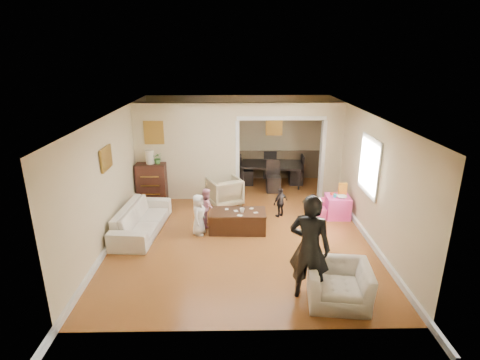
{
  "coord_description": "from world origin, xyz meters",
  "views": [
    {
      "loc": [
        -0.15,
        -8.0,
        3.84
      ],
      "look_at": [
        0.0,
        0.2,
        1.05
      ],
      "focal_mm": 28.38,
      "sensor_mm": 36.0,
      "label": 1
    }
  ],
  "objects_px": {
    "table_lamp": "(150,157)",
    "cyan_cup": "(335,196)",
    "child_toddler": "(280,202)",
    "armchair_front": "(338,284)",
    "play_table": "(337,207)",
    "dresser": "(152,183)",
    "coffee_cup": "(242,210)",
    "child_kneel_a": "(199,215)",
    "coffee_table": "(238,221)",
    "armchair_back": "(224,191)",
    "dining_table": "(271,174)",
    "adult_person": "(309,248)",
    "child_kneel_b": "(207,207)",
    "sofa": "(142,219)"
  },
  "relations": [
    {
      "from": "coffee_table",
      "to": "play_table",
      "type": "distance_m",
      "value": 2.53
    },
    {
      "from": "play_table",
      "to": "child_kneel_a",
      "type": "xyz_separation_m",
      "value": [
        -3.28,
        -0.86,
        0.19
      ]
    },
    {
      "from": "dining_table",
      "to": "cyan_cup",
      "type": "bearing_deg",
      "value": -54.19
    },
    {
      "from": "armchair_back",
      "to": "child_kneel_a",
      "type": "xyz_separation_m",
      "value": [
        -0.52,
        -1.7,
        0.1
      ]
    },
    {
      "from": "table_lamp",
      "to": "dining_table",
      "type": "height_order",
      "value": "table_lamp"
    },
    {
      "from": "armchair_front",
      "to": "dresser",
      "type": "xyz_separation_m",
      "value": [
        -3.83,
        4.38,
        0.21
      ]
    },
    {
      "from": "armchair_front",
      "to": "dresser",
      "type": "distance_m",
      "value": 5.82
    },
    {
      "from": "dresser",
      "to": "child_kneel_a",
      "type": "relative_size",
      "value": 1.15
    },
    {
      "from": "armchair_back",
      "to": "play_table",
      "type": "bearing_deg",
      "value": 138.18
    },
    {
      "from": "sofa",
      "to": "dresser",
      "type": "distance_m",
      "value": 1.83
    },
    {
      "from": "coffee_cup",
      "to": "child_kneel_b",
      "type": "height_order",
      "value": "child_kneel_b"
    },
    {
      "from": "play_table",
      "to": "child_kneel_b",
      "type": "bearing_deg",
      "value": -172.63
    },
    {
      "from": "dining_table",
      "to": "coffee_cup",
      "type": "bearing_deg",
      "value": -97.84
    },
    {
      "from": "table_lamp",
      "to": "armchair_back",
      "type": "bearing_deg",
      "value": -7.14
    },
    {
      "from": "dining_table",
      "to": "child_toddler",
      "type": "bearing_deg",
      "value": -81.4
    },
    {
      "from": "table_lamp",
      "to": "child_toddler",
      "type": "xyz_separation_m",
      "value": [
        3.3,
        -1.04,
        -0.87
      ]
    },
    {
      "from": "cyan_cup",
      "to": "coffee_table",
      "type": "bearing_deg",
      "value": -164.31
    },
    {
      "from": "table_lamp",
      "to": "coffee_cup",
      "type": "distance_m",
      "value": 3.08
    },
    {
      "from": "sofa",
      "to": "armchair_back",
      "type": "height_order",
      "value": "armchair_back"
    },
    {
      "from": "dining_table",
      "to": "play_table",
      "type": "bearing_deg",
      "value": -51.91
    },
    {
      "from": "armchair_front",
      "to": "cyan_cup",
      "type": "height_order",
      "value": "armchair_front"
    },
    {
      "from": "cyan_cup",
      "to": "adult_person",
      "type": "relative_size",
      "value": 0.04
    },
    {
      "from": "play_table",
      "to": "cyan_cup",
      "type": "bearing_deg",
      "value": -153.43
    },
    {
      "from": "sofa",
      "to": "dining_table",
      "type": "height_order",
      "value": "dining_table"
    },
    {
      "from": "armchair_front",
      "to": "coffee_table",
      "type": "distance_m",
      "value": 3.03
    },
    {
      "from": "table_lamp",
      "to": "coffee_table",
      "type": "xyz_separation_m",
      "value": [
        2.25,
        -1.79,
        -1.01
      ]
    },
    {
      "from": "dining_table",
      "to": "child_toddler",
      "type": "distance_m",
      "value": 2.41
    },
    {
      "from": "table_lamp",
      "to": "cyan_cup",
      "type": "height_order",
      "value": "table_lamp"
    },
    {
      "from": "play_table",
      "to": "child_toddler",
      "type": "distance_m",
      "value": 1.39
    },
    {
      "from": "child_kneel_a",
      "to": "child_toddler",
      "type": "height_order",
      "value": "child_kneel_a"
    },
    {
      "from": "child_kneel_a",
      "to": "child_kneel_b",
      "type": "relative_size",
      "value": 1.03
    },
    {
      "from": "adult_person",
      "to": "child_toddler",
      "type": "height_order",
      "value": "adult_person"
    },
    {
      "from": "dresser",
      "to": "dining_table",
      "type": "relative_size",
      "value": 0.58
    },
    {
      "from": "table_lamp",
      "to": "dining_table",
      "type": "xyz_separation_m",
      "value": [
        3.31,
        1.36,
        -0.92
      ]
    },
    {
      "from": "child_kneel_b",
      "to": "child_toddler",
      "type": "height_order",
      "value": "child_kneel_b"
    },
    {
      "from": "armchair_front",
      "to": "cyan_cup",
      "type": "relative_size",
      "value": 12.31
    },
    {
      "from": "table_lamp",
      "to": "play_table",
      "type": "xyz_separation_m",
      "value": [
        4.69,
        -1.09,
        -0.97
      ]
    },
    {
      "from": "child_toddler",
      "to": "cyan_cup",
      "type": "bearing_deg",
      "value": 138.28
    },
    {
      "from": "coffee_table",
      "to": "child_kneel_b",
      "type": "distance_m",
      "value": 0.79
    },
    {
      "from": "child_toddler",
      "to": "armchair_front",
      "type": "bearing_deg",
      "value": 61.46
    },
    {
      "from": "coffee_cup",
      "to": "adult_person",
      "type": "height_order",
      "value": "adult_person"
    },
    {
      "from": "child_toddler",
      "to": "coffee_table",
      "type": "bearing_deg",
      "value": -1.96
    },
    {
      "from": "adult_person",
      "to": "cyan_cup",
      "type": "bearing_deg",
      "value": -87.52
    },
    {
      "from": "sofa",
      "to": "child_kneel_b",
      "type": "distance_m",
      "value": 1.48
    },
    {
      "from": "dresser",
      "to": "child_toddler",
      "type": "xyz_separation_m",
      "value": [
        3.3,
        -1.04,
        -0.16
      ]
    },
    {
      "from": "play_table",
      "to": "cyan_cup",
      "type": "relative_size",
      "value": 6.97
    },
    {
      "from": "dresser",
      "to": "child_kneel_a",
      "type": "xyz_separation_m",
      "value": [
        1.4,
        -1.94,
        -0.07
      ]
    },
    {
      "from": "coffee_cup",
      "to": "adult_person",
      "type": "xyz_separation_m",
      "value": [
        1.0,
        -2.42,
        0.39
      ]
    },
    {
      "from": "dresser",
      "to": "coffee_cup",
      "type": "xyz_separation_m",
      "value": [
        2.35,
        -1.84,
        -0.02
      ]
    },
    {
      "from": "dresser",
      "to": "child_toddler",
      "type": "distance_m",
      "value": 3.47
    }
  ]
}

